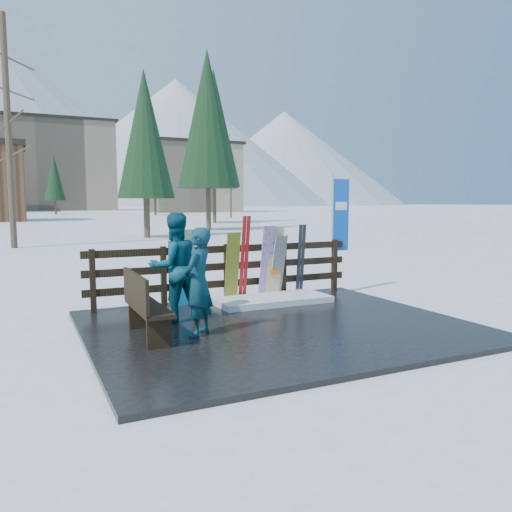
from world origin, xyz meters
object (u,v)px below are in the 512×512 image
snowboard_4 (278,267)px  person_back (175,267)px  snowboard_3 (267,262)px  rental_flag (339,219)px  bench (143,304)px  snowboard_2 (232,267)px  person_front (198,282)px  snowboard_0 (187,271)px  snowboard_5 (274,263)px  snowboard_1 (185,268)px

snowboard_4 → person_back: 2.70m
snowboard_3 → rental_flag: (1.94, 0.27, 0.85)m
bench → snowboard_2: 2.90m
snowboard_2 → person_front: (-1.41, -2.06, 0.11)m
person_front → person_back: size_ratio=0.89×
bench → snowboard_0: size_ratio=1.09×
snowboard_4 → person_front: (-2.43, -2.06, 0.15)m
person_front → snowboard_4: bearing=175.5°
snowboard_2 → snowboard_4: 1.03m
snowboard_2 → person_front: bearing=-124.3°
snowboard_5 → person_back: 2.62m
person_back → bench: bearing=43.8°
snowboard_0 → rental_flag: size_ratio=0.53×
snowboard_2 → rental_flag: 2.87m
snowboard_1 → snowboard_4: bearing=-0.0°
snowboard_2 → person_back: person_back is taller
rental_flag → person_back: rental_flag is taller
bench → snowboard_2: snowboard_2 is taller
snowboard_3 → snowboard_5: 0.17m
snowboard_2 → snowboard_3: size_ratio=0.92×
snowboard_4 → rental_flag: bearing=9.1°
snowboard_4 → rental_flag: size_ratio=0.52×
snowboard_1 → snowboard_5: bearing=0.0°
snowboard_0 → rental_flag: rental_flag is taller
snowboard_5 → person_front: (-2.35, -2.06, 0.06)m
bench → rental_flag: size_ratio=0.58×
snowboard_5 → rental_flag: (1.76, 0.27, 0.86)m
snowboard_1 → rental_flag: (3.67, 0.27, 0.86)m
bench → snowboard_1: size_ratio=0.98×
snowboard_1 → snowboard_4: size_ratio=1.14×
person_front → bench: bearing=-57.2°
snowboard_4 → snowboard_5: snowboard_5 is taller
rental_flag → person_back: bearing=-162.9°
bench → snowboard_4: snowboard_4 is taller
snowboard_2 → snowboard_4: size_ratio=1.05×
snowboard_0 → snowboard_2: bearing=0.0°
snowboard_1 → snowboard_0: bearing=0.0°
snowboard_5 → person_front: bearing=-138.7°
snowboard_2 → snowboard_5: (0.94, 0.00, 0.05)m
snowboard_0 → snowboard_4: bearing=-0.0°
snowboard_1 → snowboard_2: 0.96m
snowboard_4 → snowboard_0: bearing=180.0°
bench → snowboard_3: snowboard_3 is taller
snowboard_4 → snowboard_5: 0.12m
person_back → snowboard_4: bearing=-164.1°
snowboard_3 → snowboard_5: snowboard_3 is taller
snowboard_2 → snowboard_3: (0.77, 0.00, 0.06)m
snowboard_5 → person_front: person_front is taller
bench → person_front: person_front is taller
person_front → snowboard_0: bearing=-147.5°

